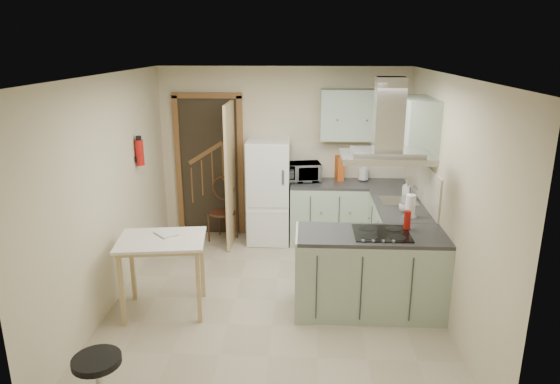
# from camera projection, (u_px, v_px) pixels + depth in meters

# --- Properties ---
(floor) EXTENTS (4.20, 4.20, 0.00)m
(floor) POSITION_uv_depth(u_px,v_px,m) (275.00, 300.00, 5.68)
(floor) COLOR tan
(floor) RESTS_ON ground
(ceiling) EXTENTS (4.20, 4.20, 0.00)m
(ceiling) POSITION_uv_depth(u_px,v_px,m) (275.00, 75.00, 4.96)
(ceiling) COLOR silver
(ceiling) RESTS_ON back_wall
(back_wall) EXTENTS (3.60, 0.00, 3.60)m
(back_wall) POSITION_uv_depth(u_px,v_px,m) (284.00, 153.00, 7.33)
(back_wall) COLOR beige
(back_wall) RESTS_ON floor
(left_wall) EXTENTS (0.00, 4.20, 4.20)m
(left_wall) POSITION_uv_depth(u_px,v_px,m) (110.00, 193.00, 5.41)
(left_wall) COLOR beige
(left_wall) RESTS_ON floor
(right_wall) EXTENTS (0.00, 4.20, 4.20)m
(right_wall) POSITION_uv_depth(u_px,v_px,m) (446.00, 198.00, 5.23)
(right_wall) COLOR beige
(right_wall) RESTS_ON floor
(doorway) EXTENTS (1.10, 0.12, 2.10)m
(doorway) POSITION_uv_depth(u_px,v_px,m) (210.00, 166.00, 7.41)
(doorway) COLOR brown
(doorway) RESTS_ON floor
(fridge) EXTENTS (0.60, 0.60, 1.50)m
(fridge) POSITION_uv_depth(u_px,v_px,m) (269.00, 192.00, 7.20)
(fridge) COLOR white
(fridge) RESTS_ON floor
(counter_back) EXTENTS (1.08, 0.60, 0.90)m
(counter_back) POSITION_uv_depth(u_px,v_px,m) (328.00, 212.00, 7.24)
(counter_back) COLOR #9EB2A0
(counter_back) RESTS_ON floor
(counter_right) EXTENTS (0.60, 1.95, 0.90)m
(counter_right) POSITION_uv_depth(u_px,v_px,m) (394.00, 230.00, 6.55)
(counter_right) COLOR #9EB2A0
(counter_right) RESTS_ON floor
(splashback) EXTENTS (1.68, 0.02, 0.50)m
(splashback) POSITION_uv_depth(u_px,v_px,m) (349.00, 161.00, 7.30)
(splashback) COLOR beige
(splashback) RESTS_ON counter_back
(wall_cabinet_back) EXTENTS (0.85, 0.35, 0.70)m
(wall_cabinet_back) POSITION_uv_depth(u_px,v_px,m) (351.00, 115.00, 6.95)
(wall_cabinet_back) COLOR #9EB2A0
(wall_cabinet_back) RESTS_ON back_wall
(wall_cabinet_right) EXTENTS (0.35, 0.90, 0.70)m
(wall_cabinet_right) POSITION_uv_depth(u_px,v_px,m) (416.00, 128.00, 5.88)
(wall_cabinet_right) COLOR #9EB2A0
(wall_cabinet_right) RESTS_ON right_wall
(peninsula) EXTENTS (1.55, 0.65, 0.90)m
(peninsula) POSITION_uv_depth(u_px,v_px,m) (370.00, 273.00, 5.33)
(peninsula) COLOR #9EB2A0
(peninsula) RESTS_ON floor
(hob) EXTENTS (0.58, 0.50, 0.01)m
(hob) POSITION_uv_depth(u_px,v_px,m) (382.00, 233.00, 5.19)
(hob) COLOR black
(hob) RESTS_ON peninsula
(extractor_hood) EXTENTS (0.90, 0.55, 0.10)m
(extractor_hood) POSITION_uv_depth(u_px,v_px,m) (386.00, 157.00, 4.96)
(extractor_hood) COLOR silver
(extractor_hood) RESTS_ON ceiling
(sink) EXTENTS (0.45, 0.40, 0.01)m
(sink) POSITION_uv_depth(u_px,v_px,m) (399.00, 201.00, 6.26)
(sink) COLOR silver
(sink) RESTS_ON counter_right
(fire_extinguisher) EXTENTS (0.10, 0.10, 0.32)m
(fire_extinguisher) POSITION_uv_depth(u_px,v_px,m) (140.00, 153.00, 6.19)
(fire_extinguisher) COLOR #B2140F
(fire_extinguisher) RESTS_ON left_wall
(drop_leaf_table) EXTENTS (0.98, 0.78, 0.84)m
(drop_leaf_table) POSITION_uv_depth(u_px,v_px,m) (164.00, 275.00, 5.34)
(drop_leaf_table) COLOR tan
(drop_leaf_table) RESTS_ON floor
(bentwood_chair) EXTENTS (0.49, 0.49, 0.85)m
(bentwood_chair) POSITION_uv_depth(u_px,v_px,m) (222.00, 213.00, 7.29)
(bentwood_chair) COLOR #461B17
(bentwood_chair) RESTS_ON floor
(microwave) EXTENTS (0.53, 0.40, 0.27)m
(microwave) POSITION_uv_depth(u_px,v_px,m) (303.00, 172.00, 7.15)
(microwave) COLOR black
(microwave) RESTS_ON counter_back
(kettle) EXTENTS (0.17, 0.17, 0.21)m
(kettle) POSITION_uv_depth(u_px,v_px,m) (363.00, 173.00, 7.18)
(kettle) COLOR silver
(kettle) RESTS_ON counter_back
(cereal_box) EXTENTS (0.13, 0.24, 0.34)m
(cereal_box) POSITION_uv_depth(u_px,v_px,m) (339.00, 168.00, 7.23)
(cereal_box) COLOR #C75017
(cereal_box) RESTS_ON counter_back
(soap_bottle) EXTENTS (0.11, 0.11, 0.20)m
(soap_bottle) POSITION_uv_depth(u_px,v_px,m) (406.00, 188.00, 6.48)
(soap_bottle) COLOR silver
(soap_bottle) RESTS_ON counter_right
(paper_towel) EXTENTS (0.14, 0.14, 0.28)m
(paper_towel) POSITION_uv_depth(u_px,v_px,m) (410.00, 206.00, 5.64)
(paper_towel) COLOR white
(paper_towel) RESTS_ON counter_right
(cup) EXTENTS (0.13, 0.13, 0.10)m
(cup) POSITION_uv_depth(u_px,v_px,m) (404.00, 208.00, 5.86)
(cup) COLOR silver
(cup) RESTS_ON counter_right
(red_bottle) EXTENTS (0.08, 0.08, 0.21)m
(red_bottle) POSITION_uv_depth(u_px,v_px,m) (407.00, 220.00, 5.29)
(red_bottle) COLOR #A6150E
(red_bottle) RESTS_ON peninsula
(book) EXTENTS (0.30, 0.30, 0.11)m
(book) POSITION_uv_depth(u_px,v_px,m) (158.00, 231.00, 5.27)
(book) COLOR #983244
(book) RESTS_ON drop_leaf_table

